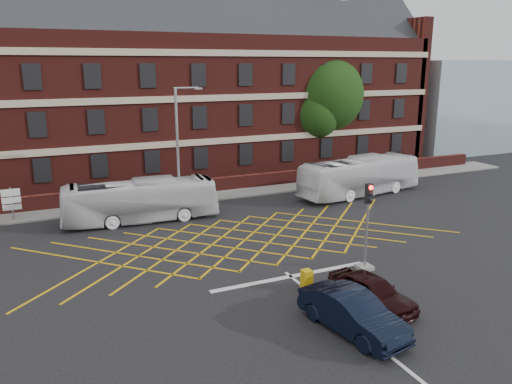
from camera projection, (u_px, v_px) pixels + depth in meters
name	position (u px, v px, depth m)	size (l,w,h in m)	color
ground	(260.00, 252.00, 26.46)	(120.00, 120.00, 0.00)	black
victorian_building	(159.00, 85.00, 44.03)	(51.00, 12.17, 20.40)	#521915
boundary_wall	(188.00, 188.00, 37.81)	(56.00, 0.50, 1.10)	#501815
far_pavement	(193.00, 197.00, 37.05)	(60.00, 3.00, 0.12)	slate
glass_block	(453.00, 106.00, 57.25)	(14.00, 10.00, 10.00)	#99B2BF
box_junction_hatching	(245.00, 240.00, 28.23)	(11.50, 0.12, 0.02)	#CC990C
stop_line	(291.00, 276.00, 23.37)	(8.00, 0.30, 0.02)	silver
centre_line	(377.00, 346.00, 17.63)	(0.15, 14.00, 0.02)	silver
bus_left	(141.00, 201.00, 31.27)	(2.25, 9.60, 2.68)	silver
bus_right	(360.00, 176.00, 37.57)	(2.43, 10.38, 2.89)	white
car_navy	(352.00, 313.00, 18.44)	(1.59, 4.57, 1.51)	black
car_maroon	(372.00, 291.00, 20.30)	(1.62, 4.03, 1.37)	black
deciduous_tree	(324.00, 100.00, 46.46)	(7.52, 7.23, 10.50)	black
traffic_light_near	(366.00, 235.00, 23.78)	(0.70, 0.70, 4.27)	slate
street_lamp	(180.00, 172.00, 32.60)	(2.25, 1.00, 8.25)	slate
direction_signs	(11.00, 201.00, 31.16)	(1.10, 0.16, 2.20)	gray
utility_cabinet	(307.00, 280.00, 21.97)	(0.42, 0.43, 0.90)	#C4990B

